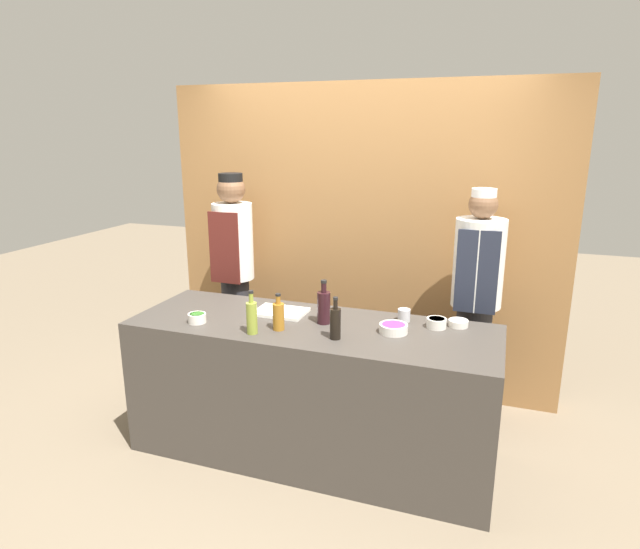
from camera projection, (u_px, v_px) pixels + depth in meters
ground_plane at (312, 451)px, 3.53m from camera, size 14.00×14.00×0.00m
cabinet_wall at (361, 240)px, 4.26m from camera, size 3.13×0.18×2.40m
counter at (312, 390)px, 3.41m from camera, size 2.28×0.78×0.89m
sauce_bowl_green at (197, 318)px, 3.32m from camera, size 0.11×0.11×0.06m
sauce_bowl_white at (458, 323)px, 3.26m from camera, size 0.12×0.12×0.04m
sauce_bowl_yellow at (436, 322)px, 3.24m from camera, size 0.12×0.12×0.06m
sauce_bowl_purple at (393, 328)px, 3.16m from camera, size 0.17×0.17×0.05m
cutting_board at (281, 312)px, 3.50m from camera, size 0.33×0.23×0.02m
bottle_wine at (324, 306)px, 3.29m from camera, size 0.08×0.08×0.28m
bottle_oil at (252, 317)px, 3.13m from camera, size 0.06×0.06×0.26m
bottle_amber at (278, 316)px, 3.19m from camera, size 0.07×0.07×0.23m
bottle_soy at (335, 323)px, 3.05m from camera, size 0.06×0.06×0.25m
cup_steel at (404, 315)px, 3.35m from camera, size 0.08×0.08×0.08m
chef_left at (234, 271)px, 4.25m from camera, size 0.31×0.31×1.73m
chef_right at (476, 301)px, 3.67m from camera, size 0.34×0.34×1.68m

